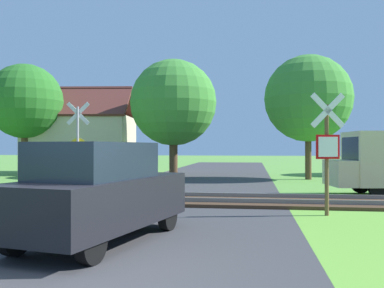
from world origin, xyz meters
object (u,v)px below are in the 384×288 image
object	(u,v)px
house	(82,142)
tree_left	(25,102)
crossing_sign_far	(78,142)
tree_right	(308,99)
stop_sign_near	(327,147)
parked_car	(100,192)
tree_center	(173,103)

from	to	relation	value
house	tree_left	size ratio (longest dim) A/B	1.07
crossing_sign_far	tree_right	distance (m)	12.40
stop_sign_near	parked_car	world-z (taller)	stop_sign_near
tree_center	tree_left	bearing A→B (deg)	-178.01
stop_sign_near	tree_left	distance (m)	20.16
stop_sign_near	parked_car	distance (m)	5.83
tree_center	crossing_sign_far	bearing A→B (deg)	-102.85
tree_right	crossing_sign_far	bearing A→B (deg)	-140.55
parked_car	house	bearing A→B (deg)	125.91
crossing_sign_far	tree_center	bearing A→B (deg)	69.71
stop_sign_near	parked_car	bearing A→B (deg)	24.56
tree_center	house	bearing A→B (deg)	159.30
tree_right	parked_car	distance (m)	17.00
crossing_sign_far	tree_left	xyz separation A→B (m)	(-6.93, 8.50, 2.51)
tree_left	parked_car	distance (m)	19.98
tree_center	tree_left	world-z (taller)	tree_center
crossing_sign_far	parked_car	size ratio (longest dim) A/B	0.80
tree_right	tree_left	distance (m)	16.35
crossing_sign_far	tree_left	size ratio (longest dim) A/B	0.51
house	tree_center	bearing A→B (deg)	-27.21
house	parked_car	bearing A→B (deg)	-73.11
tree_center	stop_sign_near	bearing A→B (deg)	-64.35
crossing_sign_far	house	bearing A→B (deg)	104.36
tree_right	tree_left	world-z (taller)	tree_left
stop_sign_near	tree_right	size ratio (longest dim) A/B	0.47
tree_left	tree_right	bearing A→B (deg)	-2.67
house	stop_sign_near	bearing A→B (deg)	-57.13
crossing_sign_far	tree_left	world-z (taller)	tree_left
tree_center	parked_car	world-z (taller)	tree_center
crossing_sign_far	tree_center	xyz separation A→B (m)	(2.01, 8.81, 2.34)
stop_sign_near	parked_car	size ratio (longest dim) A/B	0.71
house	tree_center	size ratio (longest dim) A/B	1.06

